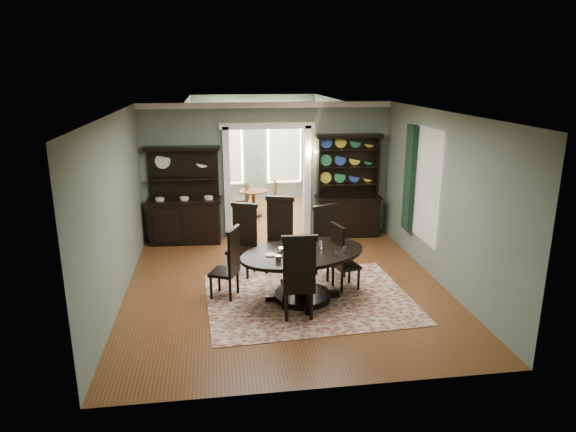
# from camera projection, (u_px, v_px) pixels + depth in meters

# --- Properties ---
(room) EXTENTS (5.51, 6.01, 3.01)m
(room) POSITION_uv_depth(u_px,v_px,m) (285.00, 199.00, 8.60)
(room) COLOR brown
(room) RESTS_ON ground
(parlor) EXTENTS (3.51, 3.50, 3.01)m
(parlor) POSITION_uv_depth(u_px,v_px,m) (258.00, 152.00, 13.84)
(parlor) COLOR brown
(parlor) RESTS_ON ground
(doorway_trim) EXTENTS (2.08, 0.25, 2.57)m
(doorway_trim) POSITION_uv_depth(u_px,v_px,m) (267.00, 166.00, 11.40)
(doorway_trim) COLOR silver
(doorway_trim) RESTS_ON floor
(right_window) EXTENTS (0.15, 1.47, 2.12)m
(right_window) POSITION_uv_depth(u_px,v_px,m) (418.00, 182.00, 9.80)
(right_window) COLOR white
(right_window) RESTS_ON wall_right
(wall_sconce) EXTENTS (0.27, 0.21, 0.21)m
(wall_sconce) POSITION_uv_depth(u_px,v_px,m) (311.00, 153.00, 11.31)
(wall_sconce) COLOR #B26E2F
(wall_sconce) RESTS_ON back_wall_right
(rug) EXTENTS (3.47, 2.79, 0.01)m
(rug) POSITION_uv_depth(u_px,v_px,m) (309.00, 298.00, 8.55)
(rug) COLOR maroon
(rug) RESTS_ON floor
(dining_table) EXTENTS (2.50, 2.50, 0.84)m
(dining_table) POSITION_uv_depth(u_px,v_px,m) (303.00, 266.00, 8.36)
(dining_table) COLOR black
(dining_table) RESTS_ON rug
(centerpiece) EXTENTS (1.33, 0.86, 0.22)m
(centerpiece) POSITION_uv_depth(u_px,v_px,m) (307.00, 247.00, 8.33)
(centerpiece) COLOR silver
(centerpiece) RESTS_ON dining_table
(chair_far_left) EXTENTS (0.64, 0.62, 1.32)m
(chair_far_left) POSITION_uv_depth(u_px,v_px,m) (243.00, 237.00, 9.47)
(chair_far_left) COLOR black
(chair_far_left) RESTS_ON rug
(chair_far_mid) EXTENTS (0.64, 0.62, 1.40)m
(chair_far_mid) POSITION_uv_depth(u_px,v_px,m) (279.00, 232.00, 9.64)
(chair_far_mid) COLOR black
(chair_far_mid) RESTS_ON rug
(chair_far_right) EXTENTS (0.62, 0.61, 1.32)m
(chair_far_right) POSITION_uv_depth(u_px,v_px,m) (327.00, 239.00, 9.37)
(chair_far_right) COLOR black
(chair_far_right) RESTS_ON rug
(chair_end_left) EXTENTS (0.57, 0.58, 1.22)m
(chair_end_left) POSITION_uv_depth(u_px,v_px,m) (230.00, 261.00, 8.43)
(chair_end_left) COLOR black
(chair_end_left) RESTS_ON rug
(chair_end_right) EXTENTS (0.51, 0.52, 1.17)m
(chair_end_right) POSITION_uv_depth(u_px,v_px,m) (341.00, 256.00, 8.75)
(chair_end_right) COLOR black
(chair_end_right) RESTS_ON rug
(chair_near) EXTENTS (0.53, 0.50, 1.37)m
(chair_near) POSITION_uv_depth(u_px,v_px,m) (299.00, 275.00, 7.66)
(chair_near) COLOR black
(chair_near) RESTS_ON rug
(sideboard) EXTENTS (1.63, 0.65, 2.11)m
(sideboard) POSITION_uv_depth(u_px,v_px,m) (185.00, 210.00, 11.16)
(sideboard) COLOR black
(sideboard) RESTS_ON floor
(welsh_dresser) EXTENTS (1.50, 0.61, 2.31)m
(welsh_dresser) POSITION_uv_depth(u_px,v_px,m) (348.00, 199.00, 11.62)
(welsh_dresser) COLOR black
(welsh_dresser) RESTS_ON floor
(parlor_table) EXTENTS (0.74, 0.74, 0.68)m
(parlor_table) POSITION_uv_depth(u_px,v_px,m) (254.00, 199.00, 13.25)
(parlor_table) COLOR #553118
(parlor_table) RESTS_ON parlor_floor
(parlor_chair_left) EXTENTS (0.40, 0.39, 0.87)m
(parlor_chair_left) POSITION_uv_depth(u_px,v_px,m) (244.00, 198.00, 13.30)
(parlor_chair_left) COLOR #553118
(parlor_chair_left) RESTS_ON parlor_floor
(parlor_chair_right) EXTENTS (0.38, 0.37, 0.87)m
(parlor_chair_right) POSITION_uv_depth(u_px,v_px,m) (279.00, 196.00, 13.53)
(parlor_chair_right) COLOR #553118
(parlor_chair_right) RESTS_ON parlor_floor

